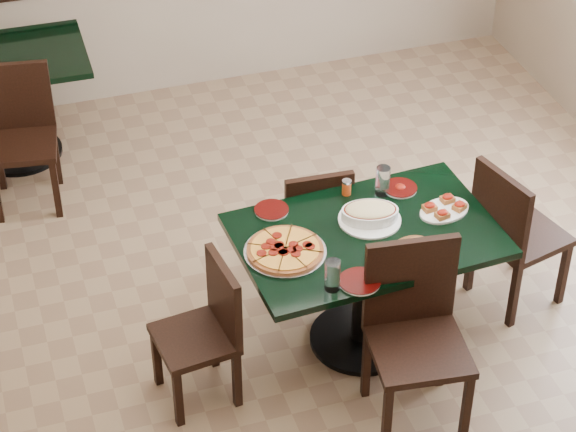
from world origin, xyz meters
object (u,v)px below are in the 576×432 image
object	(u,v)px
back_table	(9,87)
chair_far	(314,220)
bread_basket	(410,250)
main_table	(365,260)
back_chair_near	(21,128)
pepperoni_pizza	(285,250)
bruschetta_platter	(444,208)
chair_right	(512,230)
chair_near	(414,324)
chair_left	(207,326)
lasagna_casserole	(370,214)

from	to	relation	value
back_table	chair_far	world-z (taller)	chair_far
chair_far	bread_basket	distance (m)	0.89
main_table	back_chair_near	world-z (taller)	back_chair_near
back_chair_near	chair_far	bearing A→B (deg)	-34.87
pepperoni_pizza	bruschetta_platter	xyz separation A→B (m)	(0.89, 0.07, 0.01)
main_table	chair_right	bearing A→B (deg)	0.85
chair_near	chair_left	distance (m)	1.03
chair_far	chair_near	distance (m)	1.07
chair_near	chair_left	xyz separation A→B (m)	(-0.94, 0.41, -0.11)
chair_left	bruschetta_platter	world-z (taller)	chair_left
back_table	chair_right	distance (m)	3.38
main_table	back_chair_near	size ratio (longest dim) A/B	1.52
back_chair_near	pepperoni_pizza	xyz separation A→B (m)	(1.09, -1.95, 0.26)
bread_basket	chair_near	bearing A→B (deg)	-128.54
lasagna_casserole	bread_basket	world-z (taller)	bread_basket
chair_near	chair_right	world-z (taller)	chair_near
lasagna_casserole	back_chair_near	bearing A→B (deg)	145.09
chair_left	lasagna_casserole	distance (m)	1.01
pepperoni_pizza	bread_basket	xyz separation A→B (m)	(0.57, -0.22, 0.02)
chair_near	bread_basket	world-z (taller)	chair_near
main_table	back_table	size ratio (longest dim) A/B	1.30
main_table	chair_right	distance (m)	0.89
back_table	bread_basket	world-z (taller)	bread_basket
chair_near	bread_basket	size ratio (longest dim) A/B	3.51
chair_left	pepperoni_pizza	bearing A→B (deg)	92.70
back_table	back_chair_near	size ratio (longest dim) A/B	1.17
chair_far	pepperoni_pizza	world-z (taller)	chair_far
chair_far	chair_near	size ratio (longest dim) A/B	0.83
chair_right	pepperoni_pizza	bearing A→B (deg)	79.57
chair_far	back_chair_near	xyz separation A→B (m)	(-1.44, 1.38, 0.05)
main_table	chair_far	distance (m)	0.56
main_table	back_chair_near	xyz separation A→B (m)	(-1.54, 1.93, -0.06)
back_table	lasagna_casserole	world-z (taller)	lasagna_casserole
main_table	pepperoni_pizza	xyz separation A→B (m)	(-0.45, -0.03, 0.20)
chair_right	chair_left	size ratio (longest dim) A/B	1.13
chair_left	lasagna_casserole	size ratio (longest dim) A/B	2.43
pepperoni_pizza	lasagna_casserole	size ratio (longest dim) A/B	1.25
chair_near	chair_right	distance (m)	1.01
back_chair_near	bruschetta_platter	distance (m)	2.75
chair_right	bread_basket	size ratio (longest dim) A/B	3.26
lasagna_casserole	bruschetta_platter	size ratio (longest dim) A/B	1.00
bread_basket	bruschetta_platter	distance (m)	0.43
pepperoni_pizza	back_table	bearing A→B (deg)	114.23
bread_basket	lasagna_casserole	bearing A→B (deg)	79.52
bread_basket	chair_right	bearing A→B (deg)	-1.56
chair_far	back_chair_near	size ratio (longest dim) A/B	0.91
chair_left	chair_far	bearing A→B (deg)	122.48
back_table	back_chair_near	distance (m)	0.49
bread_basket	bruschetta_platter	world-z (taller)	bread_basket
back_table	chair_far	size ratio (longest dim) A/B	1.28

